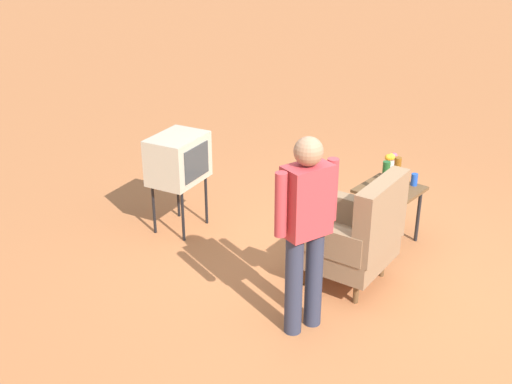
# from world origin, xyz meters

# --- Properties ---
(ground_plane) EXTENTS (60.00, 60.00, 0.00)m
(ground_plane) POSITION_xyz_m (0.00, 0.00, 0.00)
(ground_plane) COLOR #B76B3D
(armchair) EXTENTS (0.84, 0.85, 1.06)m
(armchair) POSITION_xyz_m (0.03, 0.01, 0.50)
(armchair) COLOR brown
(armchair) RESTS_ON ground
(side_table) EXTENTS (0.56, 0.56, 0.60)m
(side_table) POSITION_xyz_m (-0.84, -0.16, 0.51)
(side_table) COLOR black
(side_table) RESTS_ON ground
(tv_on_stand) EXTENTS (0.68, 0.56, 1.03)m
(tv_on_stand) POSITION_xyz_m (0.28, -1.96, 0.78)
(tv_on_stand) COLOR black
(tv_on_stand) RESTS_ON ground
(person_standing) EXTENTS (0.55, 0.31, 1.64)m
(person_standing) POSITION_xyz_m (0.86, 0.06, 0.94)
(person_standing) COLOR #2D3347
(person_standing) RESTS_ON ground
(soda_can_red) EXTENTS (0.07, 0.07, 0.12)m
(soda_can_red) POSITION_xyz_m (-0.75, -0.07, 0.66)
(soda_can_red) COLOR red
(soda_can_red) RESTS_ON side_table
(soda_can_blue) EXTENTS (0.07, 0.07, 0.12)m
(soda_can_blue) POSITION_xyz_m (-1.06, -0.01, 0.66)
(soda_can_blue) COLOR blue
(soda_can_blue) RESTS_ON side_table
(bottle_wine_green) EXTENTS (0.07, 0.07, 0.32)m
(bottle_wine_green) POSITION_xyz_m (-0.72, -0.15, 0.76)
(bottle_wine_green) COLOR #1E5623
(bottle_wine_green) RESTS_ON side_table
(bottle_tall_amber) EXTENTS (0.07, 0.07, 0.30)m
(bottle_tall_amber) POSITION_xyz_m (-0.93, -0.14, 0.75)
(bottle_tall_amber) COLOR brown
(bottle_tall_amber) RESTS_ON side_table
(flower_vase) EXTENTS (0.14, 0.10, 0.27)m
(flower_vase) POSITION_xyz_m (-1.07, -0.29, 0.75)
(flower_vase) COLOR silver
(flower_vase) RESTS_ON side_table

